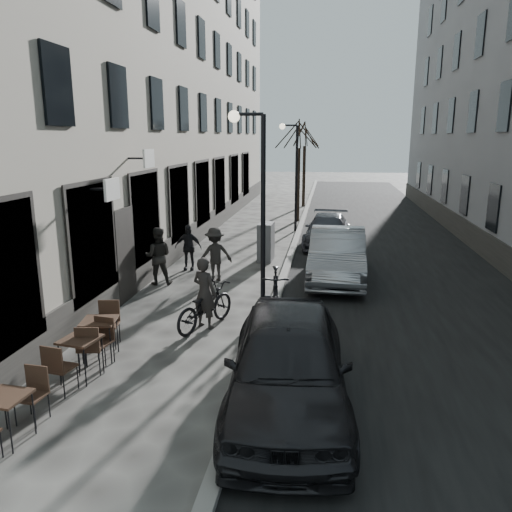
% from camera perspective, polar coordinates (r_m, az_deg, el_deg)
% --- Properties ---
extents(ground, '(120.00, 120.00, 0.00)m').
position_cam_1_polar(ground, '(7.63, -5.71, -22.63)').
color(ground, '#373532').
rests_on(ground, ground).
extents(road, '(7.30, 60.00, 0.00)m').
position_cam_1_polar(road, '(22.53, 13.97, 1.60)').
color(road, black).
rests_on(road, ground).
extents(kerb, '(0.25, 60.00, 0.12)m').
position_cam_1_polar(kerb, '(22.45, 4.67, 2.07)').
color(kerb, gray).
rests_on(kerb, ground).
extents(building_left, '(4.00, 35.00, 16.00)m').
position_cam_1_polar(building_left, '(23.96, -10.96, 21.69)').
color(building_left, '#AAA08E').
rests_on(building_left, ground).
extents(streetlamp_near, '(0.90, 0.28, 5.09)m').
position_cam_1_polar(streetlamp_near, '(12.16, 0.02, 7.22)').
color(streetlamp_near, black).
rests_on(streetlamp_near, ground).
extents(streetlamp_far, '(0.90, 0.28, 5.09)m').
position_cam_1_polar(streetlamp_far, '(24.06, 4.24, 10.29)').
color(streetlamp_far, black).
rests_on(streetlamp_far, ground).
extents(tree_near, '(2.40, 2.40, 5.70)m').
position_cam_1_polar(tree_near, '(27.01, 4.94, 13.81)').
color(tree_near, black).
rests_on(tree_near, ground).
extents(tree_far, '(2.40, 2.40, 5.70)m').
position_cam_1_polar(tree_far, '(33.00, 5.61, 13.73)').
color(tree_far, black).
rests_on(tree_far, ground).
extents(bistro_set_a, '(0.67, 1.54, 0.89)m').
position_cam_1_polar(bistro_set_a, '(8.65, -26.60, -15.81)').
color(bistro_set_a, '#302015').
rests_on(bistro_set_a, ground).
extents(bistro_set_b, '(0.75, 1.66, 0.95)m').
position_cam_1_polar(bistro_set_b, '(10.15, -19.35, -10.51)').
color(bistro_set_b, '#302015').
rests_on(bistro_set_b, ground).
extents(bistro_set_c, '(0.79, 1.72, 0.99)m').
position_cam_1_polar(bistro_set_c, '(10.89, -17.42, -8.60)').
color(bistro_set_c, '#302015').
rests_on(bistro_set_c, ground).
extents(utility_cabinet, '(0.56, 0.96, 1.41)m').
position_cam_1_polar(utility_cabinet, '(18.42, 1.14, 1.63)').
color(utility_cabinet, '#5C5C5E').
rests_on(utility_cabinet, ground).
extents(bicycle, '(1.48, 2.14, 1.07)m').
position_cam_1_polar(bicycle, '(12.06, -5.86, -5.73)').
color(bicycle, black).
rests_on(bicycle, ground).
extents(cyclist_rider, '(0.75, 0.64, 1.74)m').
position_cam_1_polar(cyclist_rider, '(11.96, -5.90, -4.20)').
color(cyclist_rider, '#292524').
rests_on(cyclist_rider, ground).
extents(pedestrian_near, '(1.00, 0.85, 1.79)m').
position_cam_1_polar(pedestrian_near, '(15.69, -11.16, -0.01)').
color(pedestrian_near, '#262421').
rests_on(pedestrian_near, ground).
extents(pedestrian_mid, '(1.28, 1.08, 1.72)m').
position_cam_1_polar(pedestrian_mid, '(15.81, -4.70, 0.19)').
color(pedestrian_mid, black).
rests_on(pedestrian_mid, ground).
extents(pedestrian_far, '(0.95, 0.47, 1.57)m').
position_cam_1_polar(pedestrian_far, '(17.26, -7.75, 0.97)').
color(pedestrian_far, black).
rests_on(pedestrian_far, ground).
extents(car_near, '(2.30, 5.03, 1.67)m').
position_cam_1_polar(car_near, '(8.48, 3.68, -12.06)').
color(car_near, black).
rests_on(car_near, ground).
extents(car_mid, '(1.81, 4.93, 1.61)m').
position_cam_1_polar(car_mid, '(16.15, 9.26, 0.14)').
color(car_mid, gray).
rests_on(car_mid, ground).
extents(car_far, '(2.07, 4.52, 1.28)m').
position_cam_1_polar(car_far, '(21.24, 8.17, 2.92)').
color(car_far, '#34363E').
rests_on(car_far, ground).
extents(moped, '(0.85, 2.25, 1.32)m').
position_cam_1_polar(moped, '(12.35, 2.23, -4.58)').
color(moped, black).
rests_on(moped, ground).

